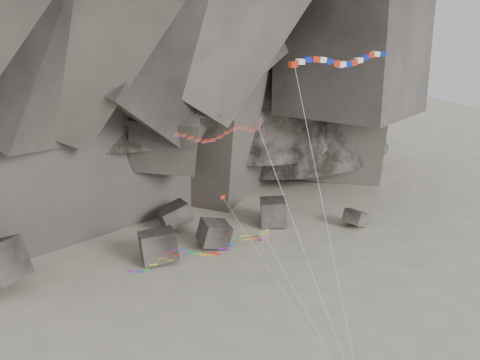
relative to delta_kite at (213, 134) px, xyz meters
name	(u,v)px	position (x,y,z in m)	size (l,w,h in m)	color
boulder_field	(39,256)	(-13.03, 32.37, -22.94)	(71.47, 18.15, 9.10)	#47423F
delta_kite	(213,134)	(0.00, 0.00, 0.00)	(12.56, 13.73, 24.92)	red
banner_kite	(340,62)	(12.55, -0.53, 5.69)	(11.46, 13.78, 29.98)	red
parafoil_kite	(193,252)	(-0.94, 3.47, -12.65)	(16.67, 17.02, 12.36)	#D7E10C
pennant_kite	(253,244)	(4.01, 0.17, -11.36)	(6.36, 17.39, 16.09)	red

